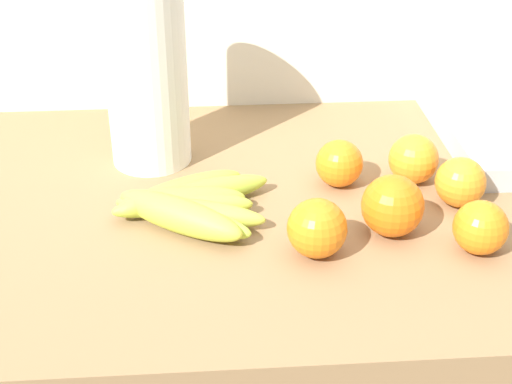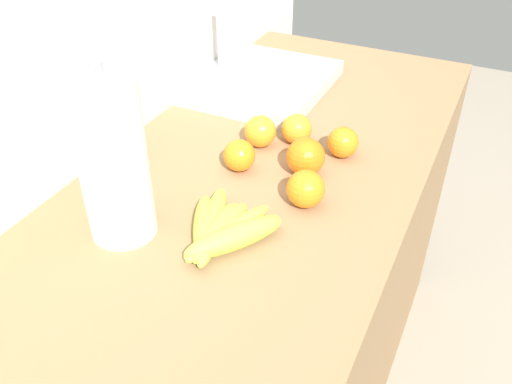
{
  "view_description": "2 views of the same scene",
  "coord_description": "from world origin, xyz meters",
  "views": [
    {
      "loc": [
        -0.15,
        -0.85,
        1.39
      ],
      "look_at": [
        -0.09,
        -0.05,
        0.92
      ],
      "focal_mm": 53.0,
      "sensor_mm": 36.0,
      "label": 1
    },
    {
      "loc": [
        -0.8,
        -0.39,
        1.49
      ],
      "look_at": [
        -0.06,
        -0.04,
        0.9
      ],
      "focal_mm": 38.58,
      "sensor_mm": 36.0,
      "label": 2
    }
  ],
  "objects": [
    {
      "name": "paper_towel_roll",
      "position": [
        -0.23,
        0.13,
        1.01
      ],
      "size": [
        0.11,
        0.11,
        0.31
      ],
      "color": "white",
      "rests_on": "counter"
    },
    {
      "name": "wall_back",
      "position": [
        0.0,
        0.34,
        0.65
      ],
      "size": [
        1.95,
        0.06,
        1.3
      ],
      "primitive_type": "cube",
      "color": "silver",
      "rests_on": "ground"
    },
    {
      "name": "orange_center",
      "position": [
        0.16,
        -0.13,
        0.91
      ],
      "size": [
        0.06,
        0.06,
        0.06
      ],
      "primitive_type": "sphere",
      "color": "orange",
      "rests_on": "counter"
    },
    {
      "name": "orange_back_left",
      "position": [
        0.07,
        -0.09,
        0.91
      ],
      "size": [
        0.08,
        0.08,
        0.08
      ],
      "primitive_type": "sphere",
      "color": "orange",
      "rests_on": "counter"
    },
    {
      "name": "sink_basin",
      "position": [
        0.38,
        0.16,
        0.89
      ],
      "size": [
        0.36,
        0.32,
        0.2
      ],
      "color": "#B7BABF",
      "rests_on": "counter"
    },
    {
      "name": "banana_bunch",
      "position": [
        -0.18,
        -0.04,
        0.89
      ],
      "size": [
        0.21,
        0.19,
        0.04
      ],
      "color": "#BAC93F",
      "rests_on": "counter"
    },
    {
      "name": "orange_front",
      "position": [
        0.17,
        -0.03,
        0.91
      ],
      "size": [
        0.07,
        0.07,
        0.07
      ],
      "primitive_type": "sphere",
      "color": "orange",
      "rests_on": "counter"
    },
    {
      "name": "orange_back_right",
      "position": [
        -0.03,
        -0.13,
        0.91
      ],
      "size": [
        0.07,
        0.07,
        0.07
      ],
      "primitive_type": "sphere",
      "color": "orange",
      "rests_on": "counter"
    },
    {
      "name": "orange_right",
      "position": [
        0.13,
        0.04,
        0.91
      ],
      "size": [
        0.07,
        0.07,
        0.07
      ],
      "primitive_type": "sphere",
      "color": "orange",
      "rests_on": "counter"
    },
    {
      "name": "counter",
      "position": [
        0.0,
        0.0,
        0.44
      ],
      "size": [
        1.55,
        0.63,
        0.88
      ],
      "primitive_type": "cube",
      "color": "olive",
      "rests_on": "ground"
    },
    {
      "name": "orange_far_right",
      "position": [
        0.02,
        0.04,
        0.91
      ],
      "size": [
        0.06,
        0.06,
        0.06
      ],
      "primitive_type": "sphere",
      "color": "orange",
      "rests_on": "counter"
    }
  ]
}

